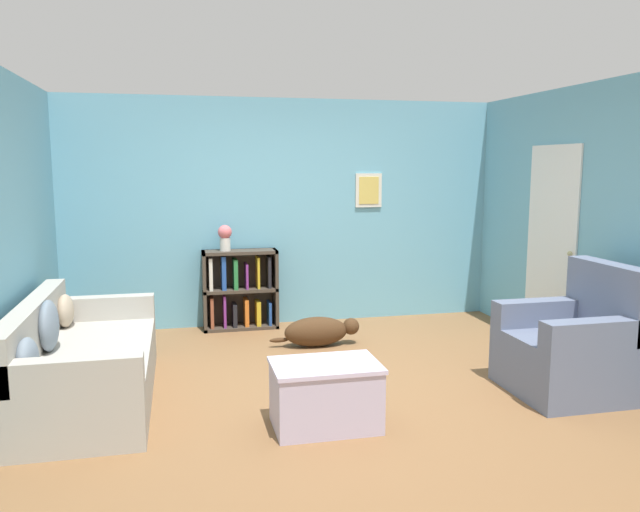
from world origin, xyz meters
The scene contains 9 objects.
ground_plane centered at (0.00, 0.00, 0.00)m, with size 14.00×14.00×0.00m, color brown.
wall_back centered at (0.00, 2.25, 1.30)m, with size 5.60×0.13×2.60m.
wall_right centered at (2.55, 0.02, 1.29)m, with size 0.16×5.00×2.60m.
couch centered at (-2.00, 0.10, 0.30)m, with size 0.95×2.08×0.82m.
bookshelf centered at (-0.56, 2.05, 0.44)m, with size 0.84×0.29×0.90m.
recliner_chair centered at (1.90, -0.58, 0.37)m, with size 0.90×0.91×1.06m.
coffee_table centered at (-0.24, -0.81, 0.25)m, with size 0.76×0.51×0.47m.
dog centered at (0.16, 1.15, 0.16)m, with size 0.94×0.28×0.31m.
vase centered at (-0.71, 2.04, 1.06)m, with size 0.16×0.16×0.29m.
Camera 1 is at (-1.21, -4.92, 1.85)m, focal length 35.00 mm.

